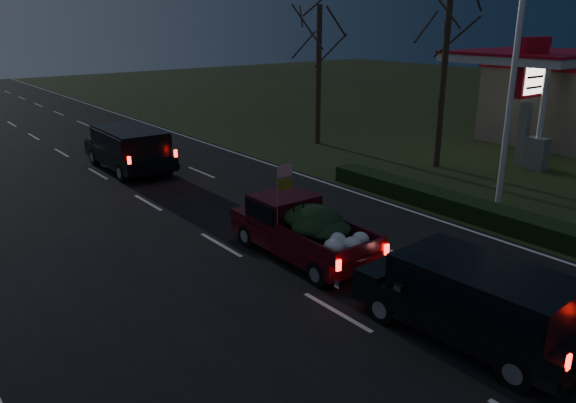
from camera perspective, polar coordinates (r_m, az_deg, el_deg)
ground at (r=12.96m, az=4.97°, el=-11.18°), size 120.00×120.00×0.00m
road_asphalt at (r=12.95m, az=4.97°, el=-11.14°), size 14.00×120.00×0.02m
hedge_row at (r=20.12m, az=15.60°, el=-0.00°), size 1.00×10.00×0.60m
light_pole at (r=20.09m, az=22.24°, el=14.42°), size 0.50×0.90×9.16m
gas_price_pylon at (r=27.32m, az=23.43°, el=11.29°), size 2.00×0.41×5.57m
gas_canopy at (r=29.51m, az=23.80°, el=12.79°), size 7.10×6.10×4.88m
bare_tree_mid at (r=25.35m, az=15.99°, el=17.51°), size 3.60×3.60×8.50m
bare_tree_far at (r=29.43m, az=3.18°, el=15.95°), size 3.60×3.60×7.00m
pickup_truck at (r=15.36m, az=1.38°, el=-2.54°), size 1.86×4.66×2.42m
lead_suv at (r=25.20m, az=-15.80°, el=5.55°), size 2.31×5.29×1.51m
rear_suv at (r=12.05m, az=18.65°, el=-9.03°), size 2.35×4.80×1.35m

